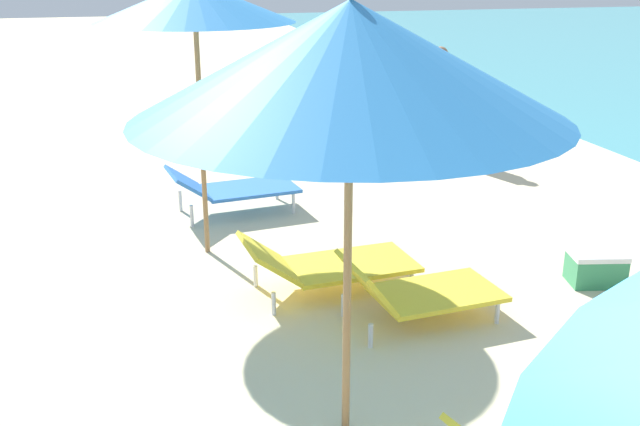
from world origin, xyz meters
TOP-DOWN VIEW (x-y plane):
  - umbrella_second at (-0.51, 3.72)m, footprint 2.44×2.44m
  - lounger_second_shoreside at (0.48, 4.99)m, footprint 1.37×0.78m
  - umbrella_farthest at (-1.01, 6.96)m, footprint 1.87×1.87m
  - lounger_farthest_shoreside at (-0.58, 8.12)m, footprint 1.56×0.88m
  - lounger_farthest_inland at (-0.07, 5.74)m, footprint 1.60×0.82m
  - person_walking_near at (2.82, 10.01)m, footprint 0.25×0.38m
  - cooler_box at (2.37, 5.27)m, footprint 0.55×0.44m

SIDE VIEW (x-z plane):
  - cooler_box at x=2.37m, z-range 0.00..0.31m
  - lounger_farthest_inland at x=-0.07m, z-range -0.01..0.55m
  - lounger_second_shoreside at x=0.48m, z-range -0.03..0.58m
  - lounger_farthest_shoreside at x=-0.58m, z-range 0.02..0.60m
  - person_walking_near at x=2.82m, z-range 0.17..1.80m
  - umbrella_second at x=-0.51m, z-range 0.98..3.70m
  - umbrella_farthest at x=-1.01m, z-range 1.11..3.84m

